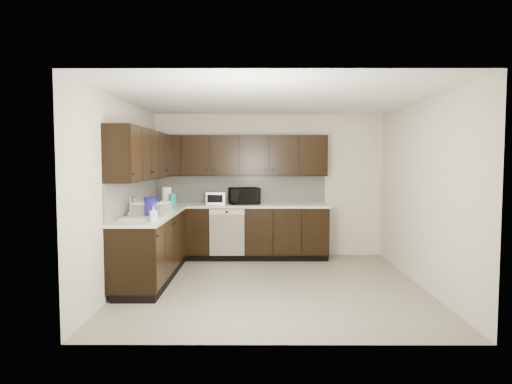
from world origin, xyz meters
TOP-DOWN VIEW (x-y plane):
  - floor at (0.00, 0.00)m, footprint 4.00×4.00m
  - ceiling at (0.00, 0.00)m, footprint 4.00×4.00m
  - wall_back at (0.00, 2.00)m, footprint 4.00×0.02m
  - wall_left at (-2.00, 0.00)m, footprint 0.02×4.00m
  - wall_right at (2.00, 0.00)m, footprint 0.02×4.00m
  - wall_front at (0.00, -2.00)m, footprint 4.00×0.02m
  - lower_cabinets at (-1.01, 1.11)m, footprint 3.00×2.80m
  - countertop at (-1.01, 1.11)m, footprint 3.03×2.83m
  - backsplash at (-1.22, 1.32)m, footprint 3.00×2.80m
  - upper_cabinets at (-1.10, 1.20)m, footprint 3.00×2.80m
  - dishwasher at (-0.70, 1.41)m, footprint 0.58×0.04m
  - sink at (-1.68, -0.01)m, footprint 0.54×0.82m
  - microwave at (-0.43, 1.73)m, footprint 0.57×0.44m
  - soap_bottle_a at (-1.48, -0.48)m, footprint 0.11×0.11m
  - soap_bottle_b at (-1.86, 0.11)m, footprint 0.10×0.11m
  - toaster_oven at (-0.92, 1.75)m, footprint 0.35×0.27m
  - storage_bin at (-1.64, 0.08)m, footprint 0.53×0.45m
  - blue_pitcher at (-1.61, -0.06)m, footprint 0.23×0.23m
  - teal_tumbler at (-1.53, 1.04)m, footprint 0.11×0.11m
  - paper_towel_roll at (-1.64, 1.13)m, footprint 0.18×0.18m

SIDE VIEW (x-z plane):
  - floor at x=0.00m, z-range 0.00..0.00m
  - lower_cabinets at x=-1.01m, z-range -0.04..0.86m
  - dishwasher at x=-0.70m, z-range 0.16..0.94m
  - sink at x=-1.68m, z-range 0.67..1.09m
  - countertop at x=-1.01m, z-range 0.90..0.94m
  - storage_bin at x=-1.64m, z-range 0.94..1.12m
  - soap_bottle_a at x=-1.48m, z-range 0.94..1.13m
  - toaster_oven at x=-0.92m, z-range 0.94..1.15m
  - teal_tumbler at x=-1.53m, z-range 0.94..1.17m
  - soap_bottle_b at x=-1.86m, z-range 0.94..1.18m
  - blue_pitcher at x=-1.61m, z-range 0.94..1.21m
  - microwave at x=-0.43m, z-range 0.94..1.22m
  - paper_towel_roll at x=-1.64m, z-range 0.94..1.26m
  - backsplash at x=-1.22m, z-range 0.94..1.42m
  - wall_back at x=0.00m, z-range 0.00..2.50m
  - wall_left at x=-2.00m, z-range 0.00..2.50m
  - wall_right at x=2.00m, z-range 0.00..2.50m
  - wall_front at x=0.00m, z-range 0.00..2.50m
  - upper_cabinets at x=-1.10m, z-range 1.42..2.12m
  - ceiling at x=0.00m, z-range 2.50..2.50m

